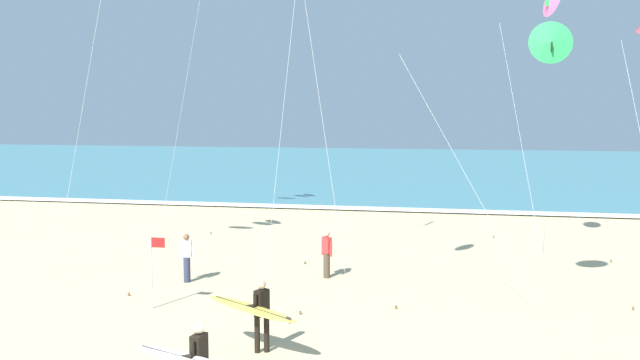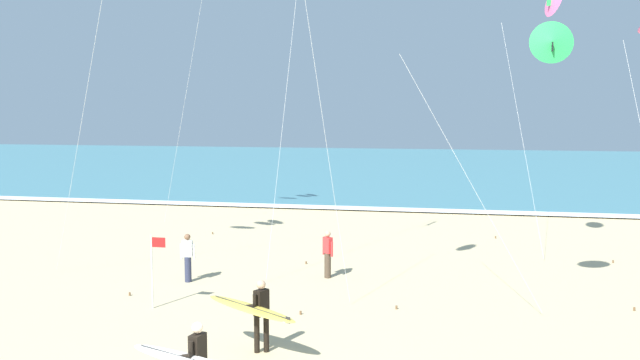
% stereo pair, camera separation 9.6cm
% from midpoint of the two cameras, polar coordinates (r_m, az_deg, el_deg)
% --- Properties ---
extents(ocean_water, '(160.00, 60.00, 0.08)m').
position_cam_midpoint_polar(ocean_water, '(67.20, 7.88, 1.15)').
color(ocean_water, teal).
rests_on(ocean_water, ground).
extents(shoreline_foam, '(160.00, 1.42, 0.01)m').
position_cam_midpoint_polar(shoreline_foam, '(37.77, 5.16, -2.45)').
color(shoreline_foam, white).
rests_on(shoreline_foam, ocean_water).
extents(surfer_lead, '(2.51, 1.47, 1.71)m').
position_cam_midpoint_polar(surfer_lead, '(15.63, -5.60, -10.94)').
color(surfer_lead, black).
rests_on(surfer_lead, ground).
extents(surfer_trailing, '(2.33, 1.08, 1.71)m').
position_cam_midpoint_polar(surfer_trailing, '(12.85, -10.87, -14.83)').
color(surfer_trailing, black).
rests_on(surfer_trailing, ground).
extents(kite_delta_rose_outer, '(1.97, 5.01, 10.18)m').
position_cam_midpoint_polar(kite_delta_rose_outer, '(26.10, 18.93, 14.27)').
color(kite_delta_rose_outer, pink).
rests_on(kite_delta_rose_outer, ground).
extents(kite_delta_emerald_extra, '(4.55, 0.41, 7.93)m').
position_cam_midpoint_polar(kite_delta_emerald_extra, '(18.84, 18.84, 10.94)').
color(kite_delta_emerald_extra, green).
rests_on(kite_delta_emerald_extra, ground).
extents(bystander_white_top, '(0.50, 0.22, 1.59)m').
position_cam_midpoint_polar(bystander_white_top, '(22.37, -11.38, -6.48)').
color(bystander_white_top, '#2D334C').
rests_on(bystander_white_top, ground).
extents(bystander_red_top, '(0.41, 0.35, 1.59)m').
position_cam_midpoint_polar(bystander_red_top, '(22.49, 0.45, -6.30)').
color(bystander_red_top, '#4C3D2D').
rests_on(bystander_red_top, ground).
extents(lifeguard_flag, '(0.45, 0.05, 2.10)m').
position_cam_midpoint_polar(lifeguard_flag, '(19.56, -14.14, -6.98)').
color(lifeguard_flag, silver).
rests_on(lifeguard_flag, ground).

